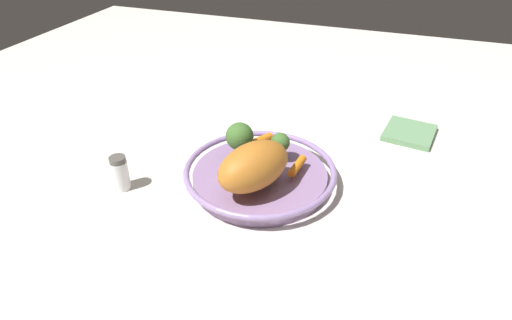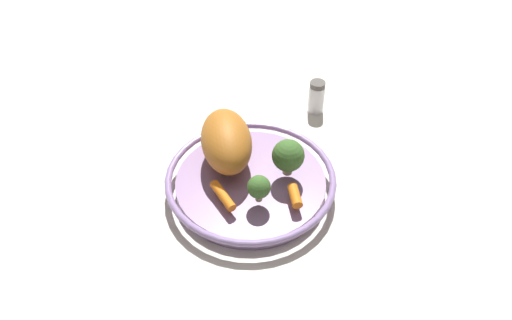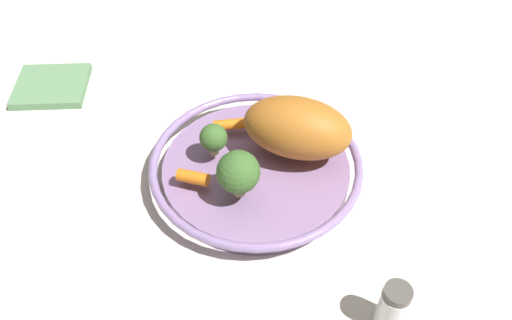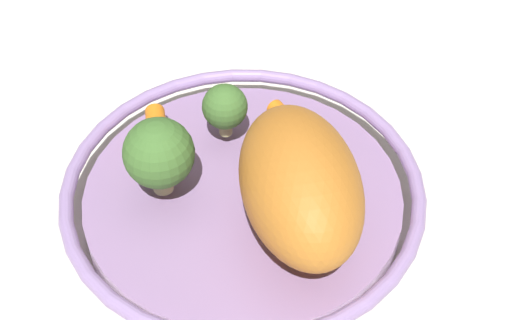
{
  "view_description": "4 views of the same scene",
  "coord_description": "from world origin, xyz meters",
  "views": [
    {
      "loc": [
        0.7,
        0.24,
        0.54
      ],
      "look_at": [
        0.02,
        0.0,
        0.07
      ],
      "focal_mm": 30.52,
      "sensor_mm": 36.0,
      "label": 1
    },
    {
      "loc": [
        -0.53,
        0.39,
        0.7
      ],
      "look_at": [
        0.01,
        -0.02,
        0.06
      ],
      "focal_mm": 35.61,
      "sensor_mm": 36.0,
      "label": 2
    },
    {
      "loc": [
        -0.11,
        -0.53,
        0.61
      ],
      "look_at": [
        -0.0,
        -0.02,
        0.06
      ],
      "focal_mm": 37.35,
      "sensor_mm": 36.0,
      "label": 3
    },
    {
      "loc": [
        0.33,
        -0.25,
        0.5
      ],
      "look_at": [
        0.01,
        0.0,
        0.08
      ],
      "focal_mm": 50.11,
      "sensor_mm": 36.0,
      "label": 4
    }
  ],
  "objects": [
    {
      "name": "salt_shaker",
      "position": [
        0.11,
        -0.26,
        0.04
      ],
      "size": [
        0.03,
        0.03,
        0.08
      ],
      "color": "white",
      "rests_on": "ground_plane"
    },
    {
      "name": "ground_plane",
      "position": [
        0.0,
        0.0,
        0.0
      ],
      "size": [
        2.37,
        2.37,
        0.0
      ],
      "primitive_type": "plane",
      "color": "silver"
    },
    {
      "name": "broccoli_floret_edge",
      "position": [
        -0.04,
        -0.06,
        0.08
      ],
      "size": [
        0.06,
        0.06,
        0.07
      ],
      "color": "tan",
      "rests_on": "serving_bowl"
    },
    {
      "name": "broccoli_floret_mid",
      "position": [
        -0.06,
        0.03,
        0.07
      ],
      "size": [
        0.04,
        0.04,
        0.05
      ],
      "color": "tan",
      "rests_on": "serving_bowl"
    },
    {
      "name": "serving_bowl",
      "position": [
        0.0,
        0.0,
        0.02
      ],
      "size": [
        0.32,
        0.32,
        0.04
      ],
      "color": "#8E709E",
      "rests_on": "ground_plane"
    },
    {
      "name": "baby_carrot_right",
      "position": [
        -0.1,
        -0.03,
        0.05
      ],
      "size": [
        0.05,
        0.04,
        0.02
      ],
      "primitive_type": "cylinder",
      "rotation": [
        1.54,
        0.0,
        1.08
      ],
      "color": "orange",
      "rests_on": "serving_bowl"
    },
    {
      "name": "roast_chicken_piece",
      "position": [
        0.06,
        0.01,
        0.09
      ],
      "size": [
        0.18,
        0.16,
        0.09
      ],
      "primitive_type": "ellipsoid",
      "rotation": [
        0.0,
        0.0,
        2.66
      ],
      "color": "#BC6D24",
      "rests_on": "serving_bowl"
    },
    {
      "name": "baby_carrot_near_rim",
      "position": [
        -0.02,
        0.07,
        0.05
      ],
      "size": [
        0.07,
        0.02,
        0.02
      ],
      "primitive_type": "cylinder",
      "rotation": [
        1.53,
        0.0,
        1.47
      ],
      "color": "orange",
      "rests_on": "serving_bowl"
    }
  ]
}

